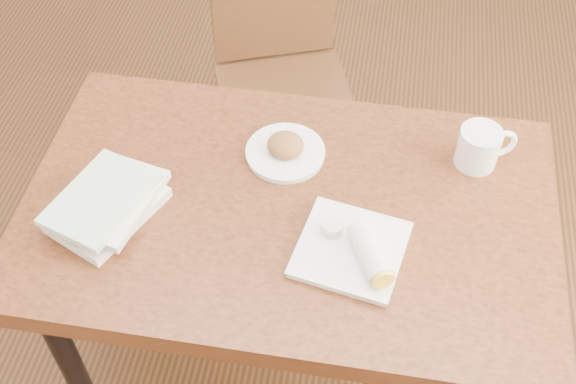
% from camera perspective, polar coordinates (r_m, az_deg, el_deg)
% --- Properties ---
extents(ground, '(4.00, 5.00, 0.01)m').
position_cam_1_polar(ground, '(2.32, -0.00, -13.04)').
color(ground, '#472814').
rests_on(ground, ground).
extents(table, '(1.25, 0.77, 0.75)m').
position_cam_1_polar(table, '(1.75, -0.00, -2.87)').
color(table, brown).
rests_on(table, ground).
extents(chair_far, '(0.54, 0.54, 0.95)m').
position_cam_1_polar(chair_far, '(2.39, -0.62, 10.29)').
color(chair_far, '#4F2E16').
rests_on(chair_far, ground).
extents(plate_scone, '(0.20, 0.20, 0.06)m').
position_cam_1_polar(plate_scone, '(1.78, -0.21, 3.35)').
color(plate_scone, white).
rests_on(plate_scone, table).
extents(coffee_mug, '(0.15, 0.10, 0.10)m').
position_cam_1_polar(coffee_mug, '(1.80, 14.96, 3.51)').
color(coffee_mug, white).
rests_on(coffee_mug, table).
extents(plate_burrito, '(0.27, 0.27, 0.08)m').
position_cam_1_polar(plate_burrito, '(1.59, 5.44, -4.59)').
color(plate_burrito, white).
rests_on(plate_burrito, table).
extents(book_stack, '(0.26, 0.30, 0.07)m').
position_cam_1_polar(book_stack, '(1.70, -14.05, -0.93)').
color(book_stack, white).
rests_on(book_stack, table).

